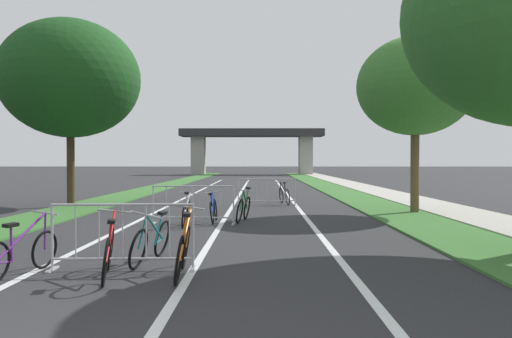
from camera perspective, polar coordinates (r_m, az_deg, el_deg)
grass_verge_left at (r=32.71m, az=-11.00°, el=-2.04°), size 2.06×71.64×0.05m
grass_verge_right at (r=32.35m, az=8.32°, el=-2.06°), size 2.06×71.64×0.05m
sidewalk_path_right at (r=32.70m, az=11.92°, el=-2.02°), size 2.07×71.64×0.08m
lane_stripe_center at (r=23.51m, az=-2.08°, el=-3.23°), size 0.14×41.44×0.01m
lane_stripe_right_lane at (r=23.53m, az=3.86°, el=-3.23°), size 0.14×41.44×0.01m
lane_stripe_left_lane at (r=23.74m, az=-7.97°, el=-3.20°), size 0.14×41.44×0.01m
overpass_bridge at (r=61.96m, az=-0.48°, el=3.24°), size 17.81×4.09×5.69m
tree_left_pine_far at (r=19.97m, az=-20.68°, el=9.71°), size 5.16×5.16×6.98m
tree_right_maple_mid at (r=17.09m, az=17.93°, el=9.07°), size 3.78×3.78×5.77m
crowd_barrier_nearest at (r=8.06m, az=-15.16°, el=-7.61°), size 2.26×0.51×1.05m
crowd_barrier_second at (r=13.49m, az=-7.27°, el=-4.15°), size 2.27×0.53×1.05m
crowd_barrier_third at (r=18.99m, az=1.25°, el=-2.67°), size 2.27×0.55×1.05m
bicycle_black_0 at (r=19.60m, az=3.28°, el=-3.00°), size 0.57×1.69×0.90m
bicycle_orange_1 at (r=7.46m, az=-8.43°, el=-9.28°), size 0.44×1.74×1.02m
bicycle_purple_2 at (r=8.16m, az=-25.49°, el=-8.75°), size 0.62×1.67×0.93m
bicycle_red_3 at (r=7.60m, az=-16.67°, el=-9.20°), size 0.55×1.68×0.98m
bicycle_silver_4 at (r=13.14m, az=-8.05°, el=-5.00°), size 0.51×1.59×0.92m
bicycle_green_5 at (r=13.97m, az=-1.44°, el=-4.54°), size 0.48×1.64×0.97m
bicycle_teal_6 at (r=8.52m, az=-11.98°, el=-8.17°), size 0.54×1.76×0.93m
bicycle_blue_7 at (r=13.86m, az=-4.94°, el=-4.69°), size 0.51×1.60×0.85m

